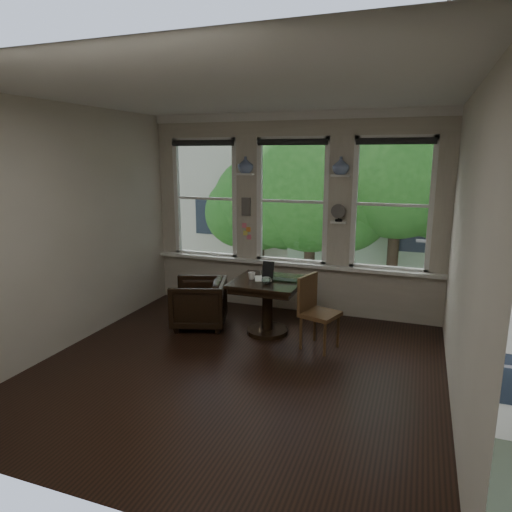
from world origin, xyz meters
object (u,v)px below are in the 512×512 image
at_px(armchair_left, 199,303).
at_px(laptop, 284,281).
at_px(table, 267,307).
at_px(mug, 252,276).
at_px(side_chair_right, 320,313).

distance_m(armchair_left, laptop, 1.30).
bearing_deg(table, mug, -173.10).
height_order(armchair_left, laptop, laptop).
bearing_deg(laptop, armchair_left, -177.92).
relative_size(armchair_left, laptop, 2.23).
distance_m(armchair_left, side_chair_right, 1.79).
distance_m(armchair_left, mug, 0.91).
bearing_deg(laptop, side_chair_right, -24.44).
xyz_separation_m(table, laptop, (0.23, -0.02, 0.39)).
relative_size(armchair_left, side_chair_right, 0.81).
xyz_separation_m(side_chair_right, mug, (-0.99, 0.23, 0.34)).
distance_m(table, mug, 0.48).
bearing_deg(laptop, table, 174.99).
bearing_deg(side_chair_right, laptop, 84.34).
height_order(armchair_left, side_chair_right, side_chair_right).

